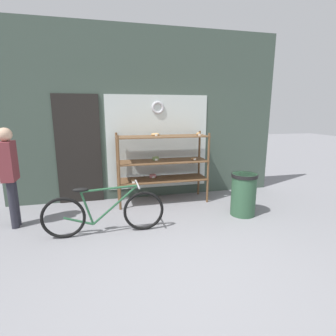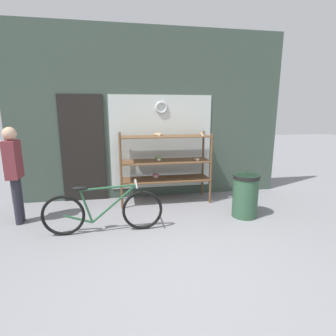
# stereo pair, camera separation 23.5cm
# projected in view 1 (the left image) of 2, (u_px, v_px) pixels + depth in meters

# --- Properties ---
(ground_plane) EXTENTS (30.00, 30.00, 0.00)m
(ground_plane) POSITION_uv_depth(u_px,v_px,m) (186.00, 265.00, 3.11)
(ground_plane) COLOR gray
(storefront_facade) EXTENTS (5.54, 0.13, 3.38)m
(storefront_facade) POSITION_uv_depth(u_px,v_px,m) (146.00, 118.00, 5.28)
(storefront_facade) COLOR #3D4C42
(storefront_facade) RESTS_ON ground_plane
(display_case) EXTENTS (1.76, 0.56, 1.38)m
(display_case) POSITION_uv_depth(u_px,v_px,m) (162.00, 160.00, 5.12)
(display_case) COLOR brown
(display_case) RESTS_ON ground_plane
(bicycle) EXTENTS (1.76, 0.46, 0.75)m
(bicycle) POSITION_uv_depth(u_px,v_px,m) (104.00, 213.00, 3.83)
(bicycle) COLOR black
(bicycle) RESTS_ON ground_plane
(pedestrian) EXTENTS (0.20, 0.32, 1.55)m
(pedestrian) POSITION_uv_depth(u_px,v_px,m) (10.00, 171.00, 3.96)
(pedestrian) COLOR #282833
(pedestrian) RESTS_ON ground_plane
(trash_bin) EXTENTS (0.45, 0.45, 0.74)m
(trash_bin) POSITION_uv_depth(u_px,v_px,m) (244.00, 193.00, 4.54)
(trash_bin) COLOR #2D5138
(trash_bin) RESTS_ON ground_plane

